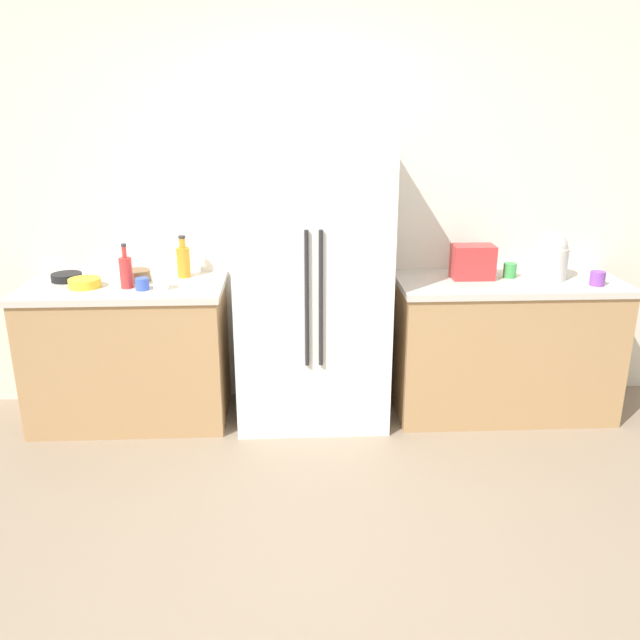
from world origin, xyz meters
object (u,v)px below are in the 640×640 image
object	(u,v)px
bottle_a	(183,261)
bottle_b	(126,272)
cup_a	(598,278)
bowl_b	(137,275)
refrigerator	(312,284)
cup_d	(161,283)
bowl_c	(85,283)
toaster	(473,262)
cup_c	(142,284)
rice_cooker	(550,256)
cup_b	(510,270)
bowl_a	(67,277)

from	to	relation	value
bottle_a	bottle_b	world-z (taller)	bottle_b
bottle_a	cup_a	size ratio (longest dim) A/B	2.97
bottle_a	bowl_b	world-z (taller)	bottle_a
refrigerator	cup_d	bearing A→B (deg)	-174.22
bowl_c	bowl_b	bearing A→B (deg)	25.24
toaster	bowl_c	size ratio (longest dim) A/B	1.36
bottle_a	cup_c	world-z (taller)	bottle_a
rice_cooker	cup_a	distance (m)	0.31
bottle_a	cup_a	distance (m)	2.56
toaster	bowl_c	xyz separation A→B (m)	(-2.38, -0.09, -0.08)
bowl_c	toaster	bearing A→B (deg)	2.12
toaster	cup_d	size ratio (longest dim) A/B	2.80
rice_cooker	bottle_a	size ratio (longest dim) A/B	1.14
toaster	cup_a	size ratio (longest dim) A/B	2.90
cup_d	bowl_b	world-z (taller)	cup_d
refrigerator	bottle_b	size ratio (longest dim) A/B	6.63
bottle_b	cup_a	world-z (taller)	bottle_b
refrigerator	bowl_b	size ratio (longest dim) A/B	10.85
rice_cooker	toaster	bearing A→B (deg)	177.67
cup_a	cup_d	distance (m)	2.63
cup_b	bowl_c	size ratio (longest dim) A/B	0.48
toaster	bottle_b	bearing A→B (deg)	-176.95
bottle_b	cup_c	bearing A→B (deg)	-27.37
rice_cooker	cup_d	bearing A→B (deg)	-176.58
toaster	cup_b	bearing A→B (deg)	3.11
rice_cooker	cup_b	bearing A→B (deg)	171.97
bottle_b	bowl_a	distance (m)	0.46
bottle_a	cup_d	size ratio (longest dim) A/B	2.87
bottle_b	cup_c	size ratio (longest dim) A/B	3.39
bottle_a	cup_d	bearing A→B (deg)	-108.35
bowl_b	bowl_c	world-z (taller)	bowl_b
toaster	cup_b	distance (m)	0.25
refrigerator	toaster	xyz separation A→B (m)	(1.01, 0.07, 0.11)
bottle_a	cup_d	xyz separation A→B (m)	(-0.10, -0.29, -0.07)
toaster	bottle_a	bearing A→B (deg)	176.07
toaster	bowl_b	bearing A→B (deg)	178.76
cup_a	cup_c	bearing A→B (deg)	179.32
bowl_b	cup_d	bearing A→B (deg)	-48.41
refrigerator	bowl_b	xyz separation A→B (m)	(-1.08, 0.12, 0.04)
bottle_a	cup_b	bearing A→B (deg)	-3.10
refrigerator	bowl_a	distance (m)	1.53
bowl_a	bowl_c	xyz separation A→B (m)	(0.16, -0.16, 0.00)
refrigerator	bottle_a	size ratio (longest dim) A/B	6.69
bottle_b	bowl_a	xyz separation A→B (m)	(-0.41, 0.18, -0.08)
rice_cooker	refrigerator	bearing A→B (deg)	-178.01
toaster	cup_c	xyz separation A→B (m)	(-2.02, -0.17, -0.07)
refrigerator	bowl_b	world-z (taller)	refrigerator
cup_a	cup_c	world-z (taller)	cup_a
bottle_a	bowl_c	distance (m)	0.61
cup_c	bowl_b	size ratio (longest dim) A/B	0.48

